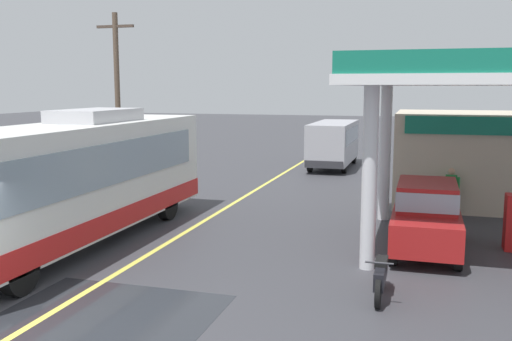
# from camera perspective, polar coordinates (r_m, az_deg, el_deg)

# --- Properties ---
(ground) EXTENTS (120.00, 120.00, 0.00)m
(ground) POSITION_cam_1_polar(r_m,az_deg,el_deg) (28.96, 2.75, -0.27)
(ground) COLOR #38383D
(lane_divider_stripe) EXTENTS (0.16, 50.00, 0.01)m
(lane_divider_stripe) POSITION_cam_1_polar(r_m,az_deg,el_deg) (24.19, -0.06, -1.96)
(lane_divider_stripe) COLOR #D8CC4C
(lane_divider_stripe) RESTS_ON ground
(wet_puddle_patch) EXTENTS (4.11, 5.29, 0.01)m
(wet_puddle_patch) POSITION_cam_1_polar(r_m,az_deg,el_deg) (10.85, -17.38, -15.49)
(wet_puddle_patch) COLOR #26282D
(wet_puddle_patch) RESTS_ON ground
(coach_bus_main) EXTENTS (2.60, 11.04, 3.69)m
(coach_bus_main) POSITION_cam_1_polar(r_m,az_deg,el_deg) (16.48, -17.28, -1.12)
(coach_bus_main) COLOR white
(coach_bus_main) RESTS_ON ground
(gas_station_roadside) EXTENTS (9.10, 11.95, 5.10)m
(gas_station_roadside) POSITION_cam_1_polar(r_m,az_deg,el_deg) (20.59, 23.39, 2.92)
(gas_station_roadside) COLOR #147259
(gas_station_roadside) RESTS_ON ground
(car_at_pump) EXTENTS (1.70, 4.20, 1.82)m
(car_at_pump) POSITION_cam_1_polar(r_m,az_deg,el_deg) (15.86, 16.61, -4.05)
(car_at_pump) COLOR maroon
(car_at_pump) RESTS_ON ground
(minibus_opposing_lane) EXTENTS (2.04, 6.13, 2.44)m
(minibus_opposing_lane) POSITION_cam_1_polar(r_m,az_deg,el_deg) (31.20, 7.73, 3.00)
(minibus_opposing_lane) COLOR #A5A5AD
(minibus_opposing_lane) RESTS_ON ground
(motorcycle_parked_forecourt) EXTENTS (0.55, 1.80, 0.92)m
(motorcycle_parked_forecourt) POSITION_cam_1_polar(r_m,az_deg,el_deg) (12.27, 12.32, -10.26)
(motorcycle_parked_forecourt) COLOR black
(motorcycle_parked_forecourt) RESTS_ON ground
(pedestrian_near_pump) EXTENTS (0.55, 0.22, 1.66)m
(pedestrian_near_pump) POSITION_cam_1_polar(r_m,az_deg,el_deg) (20.13, 18.83, -1.81)
(pedestrian_near_pump) COLOR #33333F
(pedestrian_near_pump) RESTS_ON ground
(utility_pole_roadside) EXTENTS (1.80, 0.24, 7.58)m
(utility_pole_roadside) POSITION_cam_1_polar(r_m,az_deg,el_deg) (26.75, -13.63, 7.34)
(utility_pole_roadside) COLOR brown
(utility_pole_roadside) RESTS_ON ground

